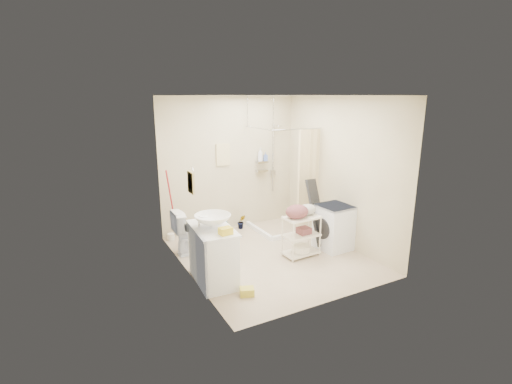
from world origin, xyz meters
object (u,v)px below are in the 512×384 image
Objects in this scene: toilet at (196,231)px; laundry_rack at (301,232)px; washing_machine at (334,227)px; vanity at (213,255)px.

laundry_rack is (1.50, -0.96, 0.03)m from toilet.
laundry_rack is (-0.68, 0.01, 0.02)m from washing_machine.
vanity is at bearing 174.46° from toilet.
toilet is 0.98× the size of washing_machine.
laundry_rack reaches higher than washing_machine.
vanity and laundry_rack have the same top height.
laundry_rack is (1.62, 0.15, -0.00)m from vanity.
vanity is 2.30m from washing_machine.
toilet is at bearing 153.04° from washing_machine.
washing_machine is at bearing -4.01° from laundry_rack.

